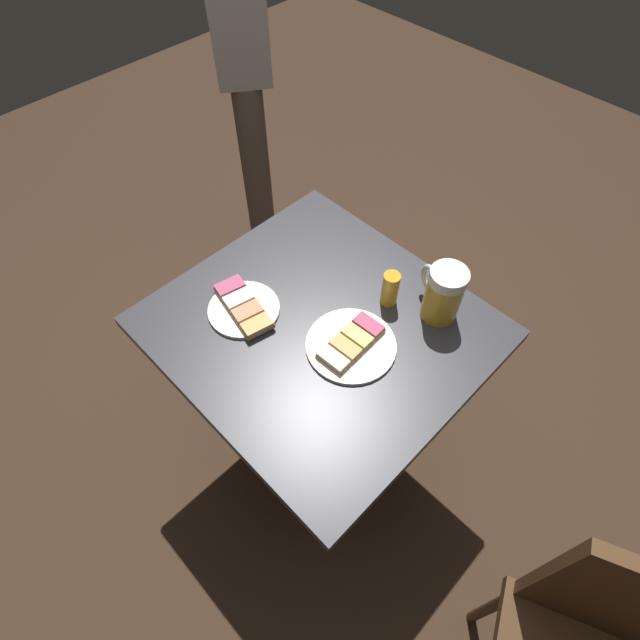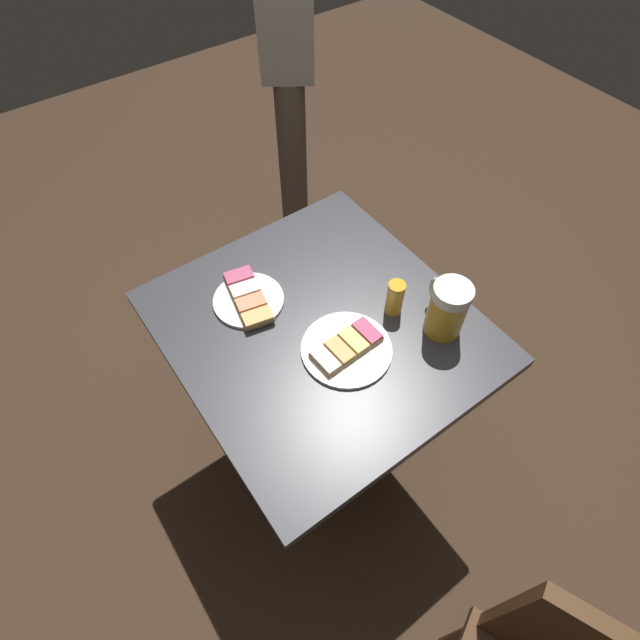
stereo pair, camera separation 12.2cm
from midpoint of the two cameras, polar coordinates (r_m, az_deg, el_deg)
ground_plane at (r=1.95m, az=1.84°, el=-13.47°), size 6.00×6.00×0.00m
cafe_table at (r=1.43m, az=2.44°, el=-4.29°), size 0.80×0.74×0.73m
plate_near at (r=1.26m, az=5.82°, el=-3.37°), size 0.23×0.23×0.03m
plate_far at (r=1.35m, az=-5.60°, el=2.29°), size 0.21×0.19×0.03m
beer_mug at (r=1.29m, az=16.87°, el=1.09°), size 0.15×0.10×0.16m
beer_glass_small at (r=1.32m, az=11.16°, el=2.33°), size 0.05×0.05×0.10m
patron_standing at (r=1.99m, az=-1.67°, el=28.23°), size 0.37×0.33×1.62m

